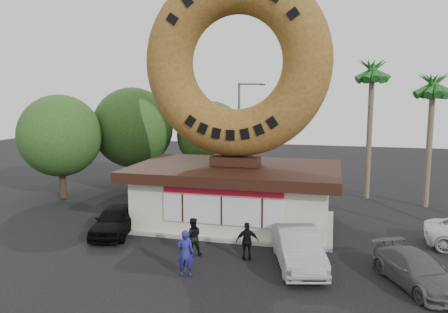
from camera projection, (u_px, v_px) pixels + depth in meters
ground at (204, 264)px, 18.64m from camera, size 90.00×90.00×0.00m
donut_shop at (235, 193)px, 24.13m from camera, size 11.20×7.20×3.80m
giant_donut at (236, 62)px, 23.13m from camera, size 10.06×2.56×10.06m
tree_west at (133, 128)px, 32.76m from camera, size 6.00×6.00×7.65m
tree_mid at (211, 135)px, 33.43m from camera, size 5.20×5.20×6.63m
tree_far at (60, 136)px, 29.82m from camera, size 5.60×5.60×7.14m
palm_near at (372, 75)px, 29.04m from camera, size 2.60×2.60×9.75m
palm_far at (433, 89)px, 26.88m from camera, size 2.60×2.60×8.75m
street_lamp at (241, 129)px, 33.80m from camera, size 2.11×0.20×8.00m
person_left at (185, 253)px, 17.28m from camera, size 0.76×0.57×1.88m
person_center at (192, 237)px, 19.48m from camera, size 1.03×0.94×1.73m
person_right at (247, 241)px, 18.94m from camera, size 1.06×0.65×1.68m
car_black at (115, 220)px, 22.48m from camera, size 2.51×4.60×1.48m
car_silver at (298, 248)px, 18.28m from camera, size 2.83×5.03×1.57m
car_grey at (416, 270)px, 16.42m from camera, size 3.38×4.59×1.24m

